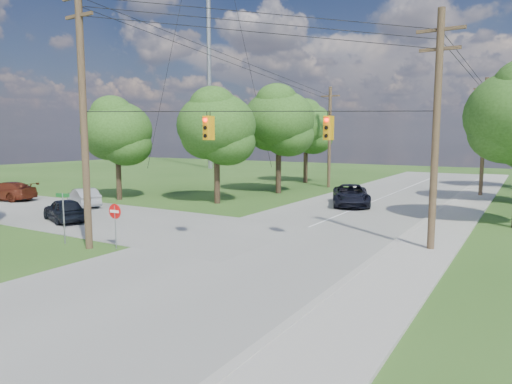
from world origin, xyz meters
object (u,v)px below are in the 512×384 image
Objects in this scene: car_cross_silver at (84,197)px; car_cross_far at (6,191)px; car_main_north at (351,195)px; pole_ne at (436,128)px; do_not_enter_sign at (115,216)px; pole_north_w at (330,136)px; pole_north_e at (484,136)px; car_cross_dark at (64,210)px; pole_sw at (83,111)px.

car_cross_silver is 8.09m from car_cross_far.
car_main_north is at bearing 102.13° from car_cross_far.
pole_ne reaches higher than do_not_enter_sign.
pole_north_w is 24.24m from car_cross_silver.
pole_north_e reaches higher than car_cross_far.
pole_north_e reaches higher than car_main_north.
car_cross_silver is at bearing -118.32° from car_cross_dark.
pole_north_e is 33.22m from car_cross_dark.
pole_north_w is at bearing 122.29° from pole_ne.
pole_north_w is at bearing 127.70° from car_cross_far.
pole_north_e reaches higher than car_cross_silver.
car_cross_dark is 0.74× the size of car_main_north.
pole_north_w is at bearing 180.00° from pole_north_e.
pole_north_w is 1.96× the size of car_cross_far.
car_cross_far is (-8.01, -1.12, 0.07)m from car_cross_silver.
pole_sw is 15.51m from pole_ne.
pole_north_w is at bearing 88.38° from do_not_enter_sign.
pole_north_e is 2.45× the size of car_cross_silver.
do_not_enter_sign is at bearing -127.06° from car_main_north.
car_cross_dark is (-20.23, -3.98, -4.73)m from pole_ne.
pole_sw is 20.67m from car_cross_far.
pole_ne is at bearing 77.76° from car_cross_far.
pole_ne reaches higher than car_cross_dark.
pole_north_e is 39.58m from car_cross_far.
car_main_north is at bearing 72.63° from pole_sw.
car_main_north is at bearing -125.01° from pole_north_e.
car_main_north is 18.69m from do_not_enter_sign.
pole_ne is at bearing 24.87° from do_not_enter_sign.
pole_ne is at bearing -57.71° from pole_north_w.
pole_sw is 14.48m from car_cross_silver.
pole_sw is 4.86m from do_not_enter_sign.
car_cross_silver is (-10.67, 8.09, -5.52)m from pole_sw.
car_cross_dark reaches higher than car_cross_silver.
do_not_enter_sign is (1.50, -29.00, -3.60)m from pole_north_w.
pole_north_w reaches higher than car_cross_silver.
pole_sw reaches higher than pole_north_w.
car_cross_far is at bearing -176.88° from car_main_north.
do_not_enter_sign is at bearing -113.15° from pole_north_e.
car_main_north is (5.84, 18.66, -5.43)m from pole_sw.
pole_north_e is 13.90m from pole_north_w.
pole_north_e is 1.00× the size of pole_north_w.
car_main_north is at bearing -60.30° from pole_north_w.
pole_ne is (13.50, 7.60, -0.76)m from pole_sw.
car_cross_silver is at bearing 142.84° from pole_sw.
pole_sw is 9.41m from car_cross_dark.
pole_ne reaches higher than pole_north_e.
pole_north_w is 2.45× the size of car_cross_silver.
car_main_north is (12.57, 15.04, 0.07)m from car_cross_dark.
car_cross_silver is at bearing -115.52° from pole_north_w.
do_not_enter_sign is (1.10, 0.60, -4.70)m from pole_sw.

